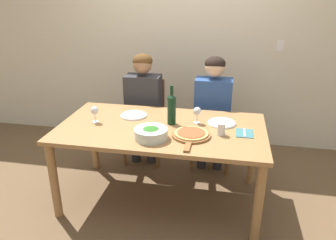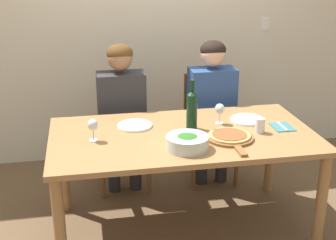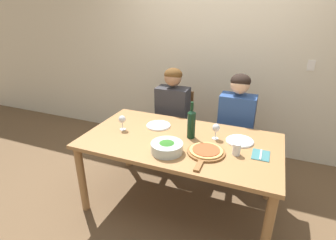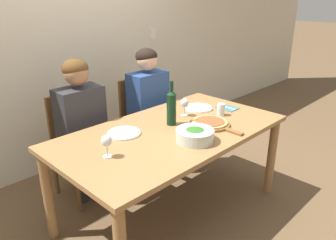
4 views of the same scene
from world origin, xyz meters
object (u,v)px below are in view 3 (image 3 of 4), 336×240
at_px(wine_glass_left, 122,120).
at_px(water_tumbler, 237,149).
at_px(wine_bottle, 191,123).
at_px(broccoli_bowl, 167,147).
at_px(dinner_plate_right, 240,141).
at_px(person_woman, 172,109).
at_px(wine_glass_right, 216,129).
at_px(chair_left, 175,124).
at_px(dinner_plate_left, 159,125).
at_px(chair_right, 235,134).
at_px(fork_on_napkin, 261,155).
at_px(person_man, 236,118).
at_px(pizza_on_board, 206,152).

xyz_separation_m(wine_glass_left, water_tumbler, (1.12, -0.06, -0.05)).
relative_size(wine_bottle, broccoli_bowl, 1.30).
height_order(dinner_plate_right, wine_glass_left, wine_glass_left).
relative_size(person_woman, wine_glass_right, 8.17).
xyz_separation_m(chair_left, person_woman, (-0.00, -0.11, 0.25)).
distance_m(broccoli_bowl, wine_glass_right, 0.51).
bearing_deg(dinner_plate_left, chair_right, 40.82).
xyz_separation_m(dinner_plate_left, wine_glass_left, (-0.30, -0.21, 0.10)).
bearing_deg(chair_right, water_tumbler, -82.54).
bearing_deg(fork_on_napkin, chair_left, 142.32).
xyz_separation_m(wine_glass_left, fork_on_napkin, (1.32, 0.00, -0.10)).
bearing_deg(person_woman, wine_glass_right, -40.85).
bearing_deg(broccoli_bowl, chair_left, 106.85).
bearing_deg(wine_bottle, wine_glass_right, 15.28).
height_order(wine_glass_left, wine_glass_right, same).
height_order(chair_right, water_tumbler, chair_right).
bearing_deg(fork_on_napkin, water_tumbler, -161.51).
distance_m(person_man, wine_bottle, 0.72).
height_order(chair_right, person_man, person_man).
distance_m(pizza_on_board, wine_glass_left, 0.90).
relative_size(wine_bottle, wine_glass_left, 2.34).
xyz_separation_m(wine_glass_right, water_tumbler, (0.22, -0.22, -0.05)).
bearing_deg(wine_bottle, broccoli_bowl, -107.89).
relative_size(person_woman, broccoli_bowl, 4.55).
relative_size(chair_right, person_woman, 0.74).
relative_size(wine_bottle, pizza_on_board, 0.77).
height_order(chair_right, wine_bottle, wine_bottle).
height_order(person_woman, dinner_plate_left, person_woman).
bearing_deg(person_man, dinner_plate_left, -144.64).
xyz_separation_m(chair_left, wine_glass_right, (0.65, -0.67, 0.35)).
bearing_deg(pizza_on_board, water_tumbler, 17.77).
height_order(wine_glass_right, water_tumbler, wine_glass_right).
bearing_deg(chair_right, person_man, -90.00).
xyz_separation_m(wine_glass_left, wine_glass_right, (0.90, 0.15, 0.00)).
xyz_separation_m(person_woman, dinner_plate_left, (0.04, -0.50, 0.01)).
relative_size(pizza_on_board, water_tumbler, 4.48).
relative_size(chair_left, water_tumbler, 8.92).
relative_size(chair_right, wine_bottle, 2.59).
relative_size(chair_left, wine_glass_left, 6.05).
distance_m(chair_left, water_tumbler, 1.28).
relative_size(dinner_plate_right, water_tumbler, 2.42).
bearing_deg(chair_left, pizza_on_board, -56.65).
bearing_deg(dinner_plate_right, dinner_plate_left, 177.74).
bearing_deg(dinner_plate_left, water_tumbler, -18.21).
xyz_separation_m(dinner_plate_right, water_tumbler, (0.00, -0.24, 0.04)).
bearing_deg(broccoli_bowl, person_woman, 108.66).
height_order(person_man, fork_on_napkin, person_man).
height_order(broccoli_bowl, pizza_on_board, broccoli_bowl).
bearing_deg(person_woman, person_man, 0.00).
bearing_deg(chair_right, dinner_plate_left, -139.18).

